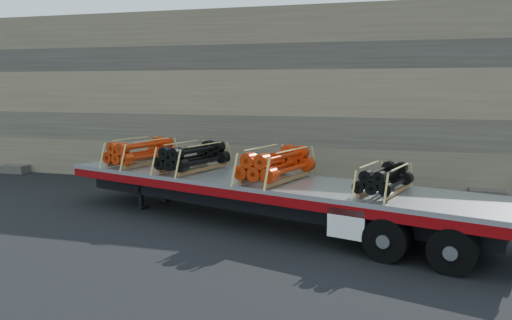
{
  "coord_description": "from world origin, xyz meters",
  "views": [
    {
      "loc": [
        3.87,
        -14.06,
        4.0
      ],
      "look_at": [
        -0.43,
        1.04,
        1.64
      ],
      "focal_mm": 35.0,
      "sensor_mm": 36.0,
      "label": 1
    }
  ],
  "objects_px": {
    "trailer": "(263,201)",
    "bundle_rear": "(384,180)",
    "bundle_front": "(142,152)",
    "bundle_midfront": "(193,158)",
    "bundle_midrear": "(277,165)"
  },
  "relations": [
    {
      "from": "bundle_front",
      "to": "bundle_midfront",
      "type": "bearing_deg",
      "value": 0.0
    },
    {
      "from": "trailer",
      "to": "bundle_midfront",
      "type": "height_order",
      "value": "bundle_midfront"
    },
    {
      "from": "bundle_midrear",
      "to": "bundle_midfront",
      "type": "bearing_deg",
      "value": 180.0
    },
    {
      "from": "trailer",
      "to": "bundle_rear",
      "type": "height_order",
      "value": "bundle_rear"
    },
    {
      "from": "trailer",
      "to": "bundle_midrear",
      "type": "relative_size",
      "value": 5.45
    },
    {
      "from": "bundle_front",
      "to": "bundle_rear",
      "type": "relative_size",
      "value": 1.24
    },
    {
      "from": "bundle_rear",
      "to": "bundle_front",
      "type": "bearing_deg",
      "value": 180.0
    },
    {
      "from": "trailer",
      "to": "bundle_rear",
      "type": "relative_size",
      "value": 7.12
    },
    {
      "from": "bundle_midfront",
      "to": "bundle_rear",
      "type": "bearing_deg",
      "value": 0.0
    },
    {
      "from": "bundle_rear",
      "to": "bundle_midrear",
      "type": "bearing_deg",
      "value": -180.0
    },
    {
      "from": "bundle_midfront",
      "to": "bundle_rear",
      "type": "height_order",
      "value": "bundle_midfront"
    },
    {
      "from": "bundle_midfront",
      "to": "bundle_midrear",
      "type": "bearing_deg",
      "value": -0.0
    },
    {
      "from": "trailer",
      "to": "bundle_front",
      "type": "bearing_deg",
      "value": 180.0
    },
    {
      "from": "bundle_midrear",
      "to": "bundle_rear",
      "type": "xyz_separation_m",
      "value": [
        2.97,
        -0.9,
        -0.1
      ]
    },
    {
      "from": "bundle_front",
      "to": "bundle_midfront",
      "type": "xyz_separation_m",
      "value": [
        2.17,
        -0.66,
        0.0
      ]
    }
  ]
}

